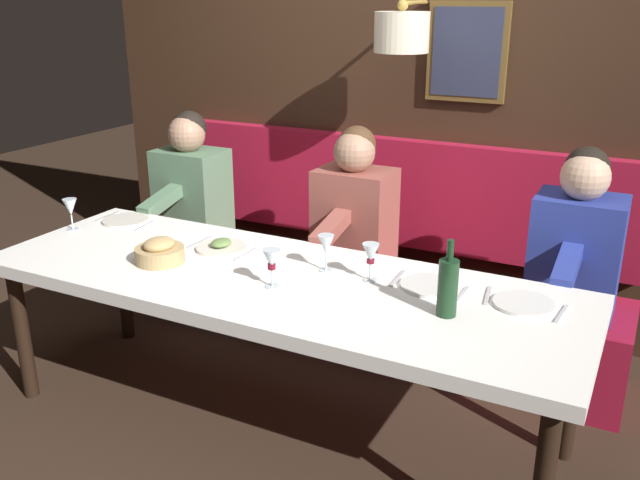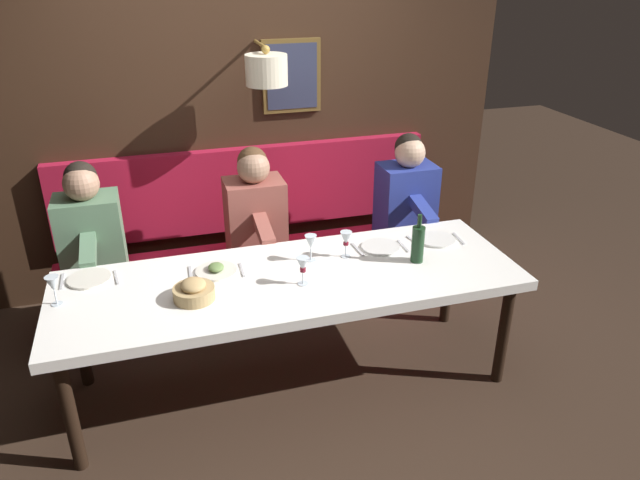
{
  "view_description": "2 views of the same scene",
  "coord_description": "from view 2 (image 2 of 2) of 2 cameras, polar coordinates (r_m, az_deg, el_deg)",
  "views": [
    {
      "loc": [
        -2.33,
        -1.4,
        1.88
      ],
      "look_at": [
        0.05,
        -0.19,
        0.92
      ],
      "focal_mm": 38.45,
      "sensor_mm": 36.0,
      "label": 1
    },
    {
      "loc": [
        -2.89,
        0.69,
        2.39
      ],
      "look_at": [
        0.05,
        -0.19,
        0.92
      ],
      "focal_mm": 33.55,
      "sensor_mm": 36.0,
      "label": 2
    }
  ],
  "objects": [
    {
      "name": "place_setting_1",
      "position": [
        3.48,
        -9.86,
        -2.84
      ],
      "size": [
        0.24,
        0.31,
        0.05
      ],
      "color": "silver",
      "rests_on": "dining_table"
    },
    {
      "name": "dining_table",
      "position": [
        3.43,
        -2.8,
        -4.38
      ],
      "size": [
        0.9,
        2.64,
        0.74
      ],
      "color": "white",
      "rests_on": "ground_plane"
    },
    {
      "name": "diner_nearest",
      "position": [
        4.47,
        8.28,
        4.69
      ],
      "size": [
        0.6,
        0.4,
        0.79
      ],
      "color": "#283893",
      "rests_on": "banquette_bench"
    },
    {
      "name": "diner_near",
      "position": [
        4.14,
        -6.21,
        3.1
      ],
      "size": [
        0.6,
        0.4,
        0.79
      ],
      "color": "#934C42",
      "rests_on": "banquette_bench"
    },
    {
      "name": "back_wall_panel",
      "position": [
        4.52,
        -7.58,
        12.3
      ],
      "size": [
        0.59,
        4.04,
        2.9
      ],
      "color": "#382316",
      "rests_on": "ground_plane"
    },
    {
      "name": "banquette_bench",
      "position": [
        4.41,
        -5.52,
        -3.92
      ],
      "size": [
        0.52,
        2.84,
        0.45
      ],
      "primitive_type": "cube",
      "color": "maroon",
      "rests_on": "ground_plane"
    },
    {
      "name": "place_setting_0",
      "position": [
        3.6,
        -21.14,
        -3.47
      ],
      "size": [
        0.24,
        0.32,
        0.01
      ],
      "color": "silver",
      "rests_on": "dining_table"
    },
    {
      "name": "wine_glass_3",
      "position": [
        3.52,
        -0.88,
        -0.26
      ],
      "size": [
        0.07,
        0.07,
        0.16
      ],
      "color": "silver",
      "rests_on": "dining_table"
    },
    {
      "name": "place_setting_2",
      "position": [
        3.73,
        5.81,
        -0.69
      ],
      "size": [
        0.24,
        0.31,
        0.01
      ],
      "color": "silver",
      "rests_on": "dining_table"
    },
    {
      "name": "wine_glass_1",
      "position": [
        3.56,
        2.49,
        0.07
      ],
      "size": [
        0.07,
        0.07,
        0.16
      ],
      "color": "silver",
      "rests_on": "dining_table"
    },
    {
      "name": "diner_middle",
      "position": [
        4.11,
        -21.16,
        1.24
      ],
      "size": [
        0.6,
        0.4,
        0.79
      ],
      "color": "#567A5B",
      "rests_on": "banquette_bench"
    },
    {
      "name": "wine_glass_2",
      "position": [
        3.37,
        -24.12,
        -3.92
      ],
      "size": [
        0.07,
        0.07,
        0.16
      ],
      "color": "silver",
      "rests_on": "dining_table"
    },
    {
      "name": "wine_glass_0",
      "position": [
        3.27,
        -1.66,
        -2.45
      ],
      "size": [
        0.07,
        0.07,
        0.16
      ],
      "color": "silver",
      "rests_on": "dining_table"
    },
    {
      "name": "bread_bowl",
      "position": [
        3.23,
        -11.94,
        -4.79
      ],
      "size": [
        0.22,
        0.22,
        0.12
      ],
      "color": "tan",
      "rests_on": "dining_table"
    },
    {
      "name": "ground_plane",
      "position": [
        3.81,
        -2.58,
        -13.24
      ],
      "size": [
        12.0,
        12.0,
        0.0
      ],
      "primitive_type": "plane",
      "color": "#332319"
    },
    {
      "name": "wine_bottle",
      "position": [
        3.55,
        9.32,
        -0.33
      ],
      "size": [
        0.08,
        0.08,
        0.3
      ],
      "color": "#19381E",
      "rests_on": "dining_table"
    },
    {
      "name": "place_setting_3",
      "position": [
        3.88,
        11.09,
        0.04
      ],
      "size": [
        0.24,
        0.33,
        0.01
      ],
      "color": "white",
      "rests_on": "dining_table"
    }
  ]
}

